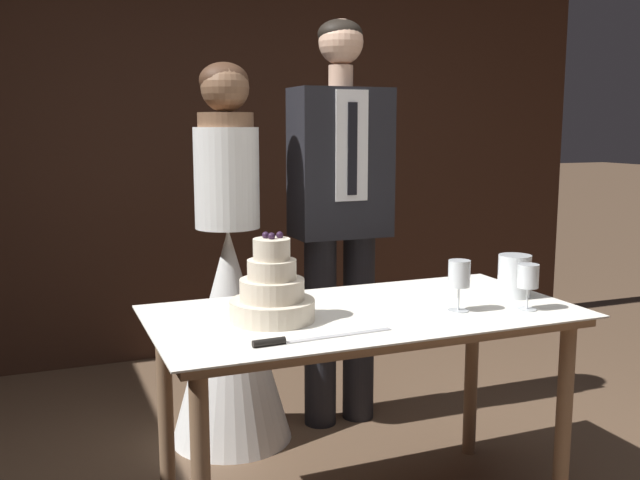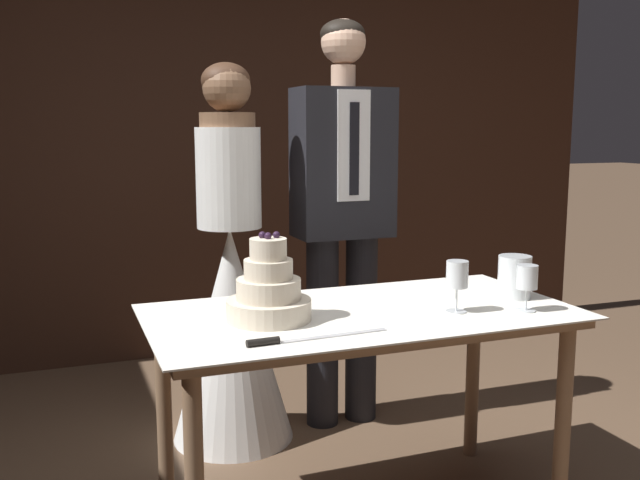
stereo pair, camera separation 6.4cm
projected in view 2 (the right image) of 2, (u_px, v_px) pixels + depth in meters
wall_back at (199, 137)px, 4.32m from camera, size 5.48×0.12×2.67m
cake_table at (362, 336)px, 2.48m from camera, size 1.48×0.75×0.77m
tiered_cake at (269, 292)px, 2.34m from camera, size 0.28×0.28×0.29m
cake_knife at (292, 339)px, 2.11m from camera, size 0.46×0.04×0.02m
wine_glass_near at (527, 278)px, 2.45m from camera, size 0.07×0.07×0.16m
wine_glass_middle at (457, 277)px, 2.44m from camera, size 0.08×0.08×0.18m
hurricane_candle at (514, 278)px, 2.65m from camera, size 0.12×0.12×0.16m
bride at (231, 306)px, 3.16m from camera, size 0.54×0.54×1.67m
groom at (343, 204)px, 3.27m from camera, size 0.44×0.25×1.87m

